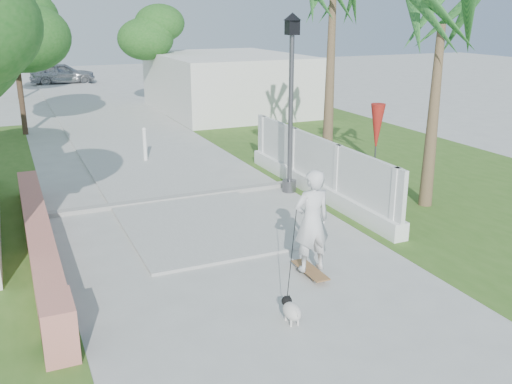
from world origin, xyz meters
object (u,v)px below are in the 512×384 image
parked_car (62,73)px  street_lamp (291,98)px  skateboarder (300,240)px  dog (291,310)px  bollard (145,144)px  patio_umbrella (377,128)px

parked_car → street_lamp: bearing=-172.9°
street_lamp → parked_car: (-2.88, 26.48, -1.74)m
skateboarder → dog: size_ratio=3.57×
dog → parked_car: 32.32m
parked_car → bollard: bearing=-178.6°
bollard → skateboarder: size_ratio=0.56×
street_lamp → patio_umbrella: street_lamp is taller
street_lamp → dog: bearing=-116.8°
street_lamp → parked_car: bearing=96.2°
street_lamp → patio_umbrella: 2.27m
patio_umbrella → parked_car: 27.91m
bollard → street_lamp: bearing=-59.0°
street_lamp → skateboarder: 5.64m
bollard → parked_car: (-0.18, 21.98, 0.10)m
street_lamp → patio_umbrella: bearing=-27.8°
skateboarder → dog: (-0.63, -0.94, -0.66)m
skateboarder → dog: skateboarder is taller
street_lamp → skateboarder: size_ratio=2.29×
street_lamp → dog: street_lamp is taller
street_lamp → dog: 6.90m
bollard → dog: bearing=-91.4°
bollard → skateboarder: bearing=-87.7°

